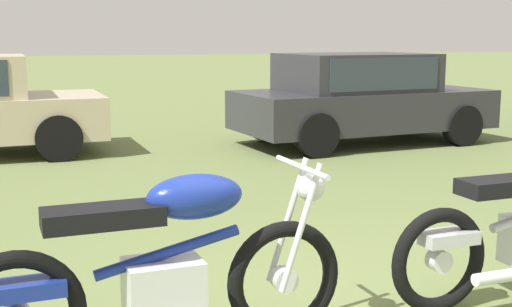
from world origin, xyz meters
TOP-DOWN VIEW (x-y plane):
  - motorcycle_blue at (-1.24, 0.28)m, footprint 2.11×0.64m
  - car_charcoal at (3.09, 6.60)m, footprint 4.17×2.21m

SIDE VIEW (x-z plane):
  - motorcycle_blue at x=-1.24m, z-range -0.02..1.00m
  - car_charcoal at x=3.09m, z-range 0.08..1.51m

